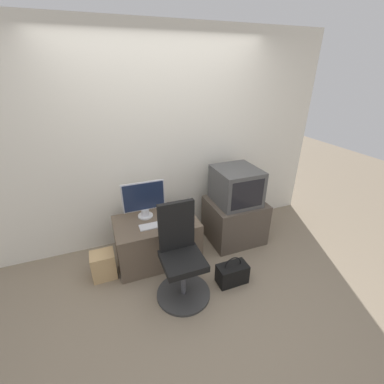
% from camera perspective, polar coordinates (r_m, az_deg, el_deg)
% --- Properties ---
extents(ground_plane, '(12.00, 12.00, 0.00)m').
position_cam_1_polar(ground_plane, '(2.85, 2.76, -22.77)').
color(ground_plane, '#7F705B').
extents(wall_back, '(4.40, 0.05, 2.60)m').
position_cam_1_polar(wall_back, '(3.24, -6.37, 10.77)').
color(wall_back, silver).
rests_on(wall_back, ground_plane).
extents(desk, '(0.96, 0.61, 0.53)m').
position_cam_1_polar(desk, '(3.19, -7.79, -10.41)').
color(desk, brown).
rests_on(desk, ground_plane).
extents(side_stand, '(0.70, 0.63, 0.57)m').
position_cam_1_polar(side_stand, '(3.54, 9.36, -6.12)').
color(side_stand, '#4C4238').
rests_on(side_stand, ground_plane).
extents(main_monitor, '(0.50, 0.18, 0.45)m').
position_cam_1_polar(main_monitor, '(3.03, -10.62, -1.66)').
color(main_monitor, silver).
rests_on(main_monitor, desk).
extents(keyboard, '(0.30, 0.12, 0.01)m').
position_cam_1_polar(keyboard, '(2.94, -8.73, -7.41)').
color(keyboard, silver).
rests_on(keyboard, desk).
extents(mouse, '(0.06, 0.04, 0.03)m').
position_cam_1_polar(mouse, '(2.97, -4.79, -6.58)').
color(mouse, black).
rests_on(mouse, desk).
extents(crt_tv, '(0.53, 0.56, 0.45)m').
position_cam_1_polar(crt_tv, '(3.29, 9.77, 1.39)').
color(crt_tv, '#474747').
rests_on(crt_tv, side_stand).
extents(office_chair, '(0.56, 0.56, 1.01)m').
position_cam_1_polar(office_chair, '(2.65, -2.43, -15.09)').
color(office_chair, '#333333').
rests_on(office_chair, ground_plane).
extents(cardboard_box_lower, '(0.26, 0.21, 0.31)m').
position_cam_1_polar(cardboard_box_lower, '(3.13, -19.04, -15.10)').
color(cardboard_box_lower, tan).
rests_on(cardboard_box_lower, ground_plane).
extents(handbag, '(0.33, 0.18, 0.34)m').
position_cam_1_polar(handbag, '(2.97, 8.92, -17.45)').
color(handbag, black).
rests_on(handbag, ground_plane).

